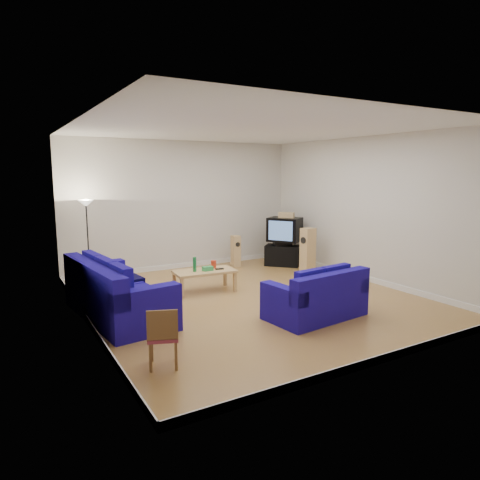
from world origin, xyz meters
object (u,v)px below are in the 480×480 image
sofa_loveseat (317,300)px  tv_stand (283,255)px  sofa_three_seat (114,297)px  television (285,229)px  coffee_table (205,273)px

sofa_loveseat → tv_stand: size_ratio=1.97×
sofa_loveseat → tv_stand: (1.90, 3.64, -0.04)m
sofa_three_seat → tv_stand: 5.20m
television → sofa_loveseat: bearing=-61.5°
sofa_loveseat → sofa_three_seat: bearing=143.7°
coffee_table → sofa_loveseat: bearing=-68.2°
sofa_three_seat → coffee_table: sofa_three_seat is taller
coffee_table → television: 3.20m
tv_stand → television: bearing=23.9°
coffee_table → television: (2.89, 1.24, 0.56)m
tv_stand → television: 0.69m
sofa_loveseat → coffee_table: (-0.95, 2.39, 0.08)m
sofa_loveseat → coffee_table: size_ratio=1.36×
coffee_table → sofa_three_seat: bearing=-161.5°
coffee_table → television: television is taller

